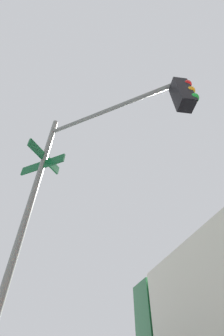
# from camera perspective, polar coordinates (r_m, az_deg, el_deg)

# --- Properties ---
(traffic_signal_near) EXTENTS (2.20, 3.31, 5.52)m
(traffic_signal_near) POSITION_cam_1_polar(r_m,az_deg,el_deg) (3.84, -2.70, 5.75)
(traffic_signal_near) COLOR slate
(traffic_signal_near) RESTS_ON ground_plane
(box_truck_second) EXTENTS (7.72, 2.72, 3.30)m
(box_truck_second) POSITION_cam_1_polar(r_m,az_deg,el_deg) (7.96, 25.10, -33.12)
(box_truck_second) COLOR #19592D
(box_truck_second) RESTS_ON ground_plane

